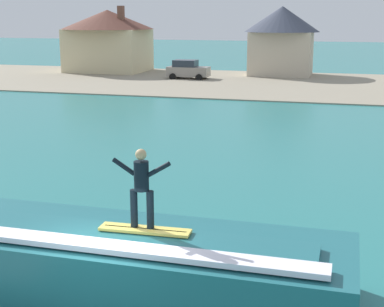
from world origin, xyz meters
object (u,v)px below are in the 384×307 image
(car_near_shore, at_px, (188,70))
(house_small_cottage, at_px, (282,36))
(surfer, at_px, (142,184))
(house_with_chimney, at_px, (108,37))
(wave_crest, at_px, (121,261))
(surfboard, at_px, (145,230))

(car_near_shore, distance_m, house_small_cottage, 10.44)
(surfer, xyz_separation_m, house_with_chimney, (-21.44, 46.83, 1.22))
(house_small_cottage, bearing_deg, wave_crest, -87.20)
(surfboard, height_order, house_with_chimney, house_with_chimney)
(surfer, height_order, house_with_chimney, house_with_chimney)
(surfboard, height_order, house_small_cottage, house_small_cottage)
(wave_crest, xyz_separation_m, surfboard, (0.62, -0.08, 0.83))
(surfer, relative_size, car_near_shore, 0.44)
(car_near_shore, height_order, house_with_chimney, house_with_chimney)
(surfer, bearing_deg, wave_crest, 177.14)
(surfer, xyz_separation_m, car_near_shore, (-11.09, 42.00, -1.60))
(surfer, xyz_separation_m, house_small_cottage, (-2.88, 47.69, 1.44))
(surfboard, distance_m, surfer, 1.02)
(wave_crest, relative_size, surfboard, 5.04)
(surfer, bearing_deg, surfboard, -32.80)
(surfboard, bearing_deg, house_with_chimney, 114.65)
(surfboard, relative_size, car_near_shore, 0.51)
(surfer, relative_size, house_with_chimney, 0.18)
(wave_crest, bearing_deg, house_with_chimney, 114.05)
(wave_crest, xyz_separation_m, house_with_chimney, (-20.89, 46.81, 3.06))
(wave_crest, distance_m, house_with_chimney, 51.35)
(surfer, height_order, car_near_shore, surfer)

